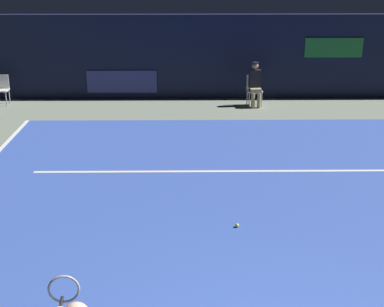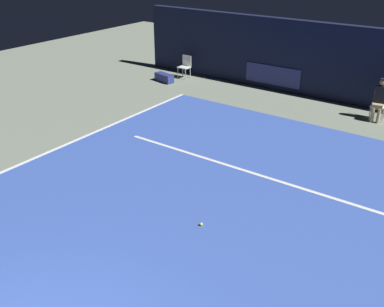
{
  "view_description": "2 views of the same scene",
  "coord_description": "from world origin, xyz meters",
  "px_view_note": "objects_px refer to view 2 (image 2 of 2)",
  "views": [
    {
      "loc": [
        -1.08,
        -3.82,
        4.32
      ],
      "look_at": [
        -0.96,
        6.17,
        0.71
      ],
      "focal_mm": 51.66,
      "sensor_mm": 36.0,
      "label": 1
    },
    {
      "loc": [
        3.87,
        -1.58,
        5.13
      ],
      "look_at": [
        -1.1,
        5.36,
        0.99
      ],
      "focal_mm": 41.58,
      "sensor_mm": 36.0,
      "label": 2
    }
  ],
  "objects_px": {
    "courtside_chair_near": "(185,65)",
    "tennis_ball": "(201,224)",
    "line_judge_on_chair": "(380,99)",
    "equipment_bag": "(164,78)"
  },
  "relations": [
    {
      "from": "line_judge_on_chair",
      "to": "courtside_chair_near",
      "type": "relative_size",
      "value": 1.5
    },
    {
      "from": "line_judge_on_chair",
      "to": "tennis_ball",
      "type": "height_order",
      "value": "line_judge_on_chair"
    },
    {
      "from": "courtside_chair_near",
      "to": "tennis_ball",
      "type": "relative_size",
      "value": 12.94
    },
    {
      "from": "line_judge_on_chair",
      "to": "equipment_bag",
      "type": "xyz_separation_m",
      "value": [
        -7.99,
        -0.63,
        -0.53
      ]
    },
    {
      "from": "line_judge_on_chair",
      "to": "tennis_ball",
      "type": "bearing_deg",
      "value": -98.78
    },
    {
      "from": "tennis_ball",
      "to": "equipment_bag",
      "type": "bearing_deg",
      "value": 133.0
    },
    {
      "from": "courtside_chair_near",
      "to": "tennis_ball",
      "type": "height_order",
      "value": "courtside_chair_near"
    },
    {
      "from": "courtside_chair_near",
      "to": "equipment_bag",
      "type": "xyz_separation_m",
      "value": [
        -0.33,
        -0.95,
        -0.34
      ]
    },
    {
      "from": "line_judge_on_chair",
      "to": "courtside_chair_near",
      "type": "bearing_deg",
      "value": 177.58
    },
    {
      "from": "courtside_chair_near",
      "to": "equipment_bag",
      "type": "relative_size",
      "value": 1.05
    }
  ]
}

